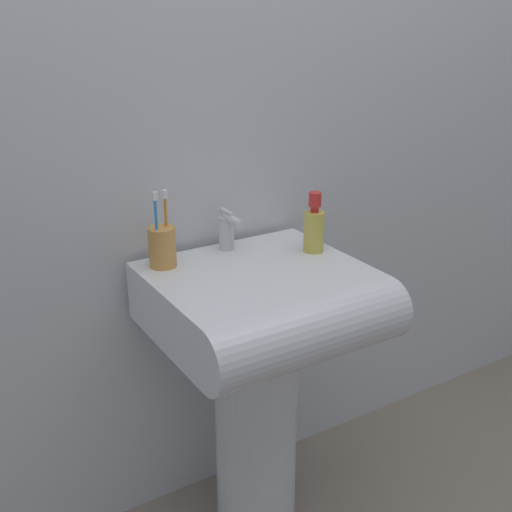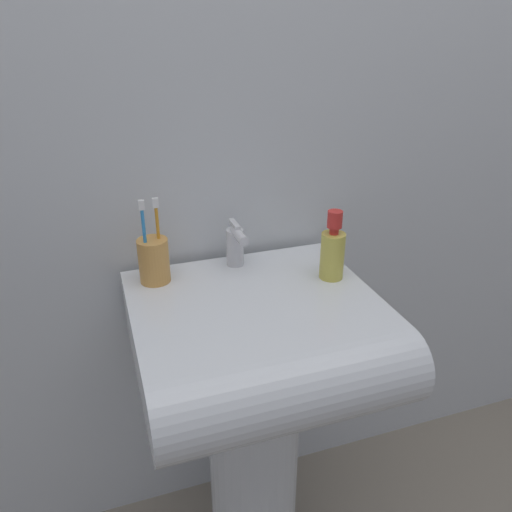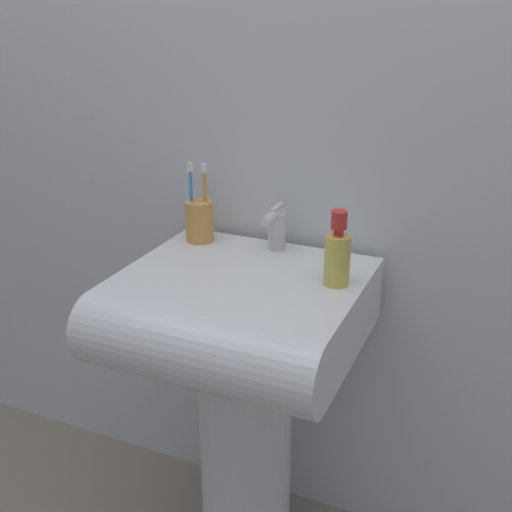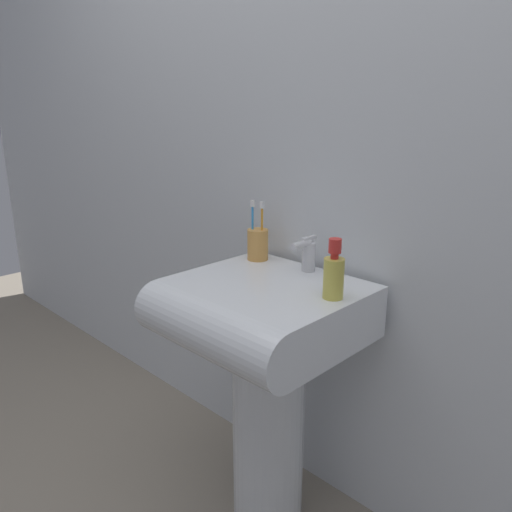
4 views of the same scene
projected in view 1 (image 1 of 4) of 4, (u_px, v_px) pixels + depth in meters
The scene contains 6 objects.
wall_back at pixel (203, 70), 1.56m from camera, with size 5.00×0.05×2.40m, color silver.
sink_pedestal at pixel (256, 429), 1.69m from camera, with size 0.21×0.21×0.61m, color white.
sink_basin at pixel (268, 306), 1.51m from camera, with size 0.50×0.48×0.15m.
faucet at pixel (228, 230), 1.63m from camera, with size 0.04×0.10×0.10m.
toothbrush_cup at pixel (162, 246), 1.53m from camera, with size 0.07×0.07×0.19m.
soap_bottle at pixel (314, 228), 1.62m from camera, with size 0.05×0.05×0.15m.
Camera 1 is at (-0.73, -1.20, 1.35)m, focal length 45.00 mm.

